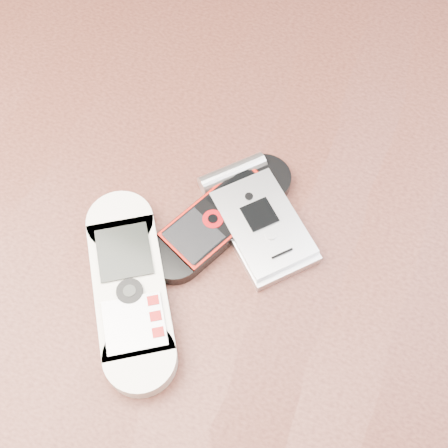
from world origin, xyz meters
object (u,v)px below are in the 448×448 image
nokia_black_red (221,217)px  motorola_razr (261,222)px  table (219,275)px  nokia_white (130,288)px

nokia_black_red → motorola_razr: 0.03m
nokia_black_red → table: bearing=-61.8°
nokia_black_red → motorola_razr: bearing=36.3°
table → nokia_white: bearing=-119.0°
motorola_razr → table: bearing=155.3°
table → nokia_white: size_ratio=7.02×
table → nokia_white: 0.15m
nokia_black_red → nokia_white: bearing=-91.8°
table → nokia_white: (-0.04, -0.08, 0.12)m
table → motorola_razr: motorola_razr is taller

